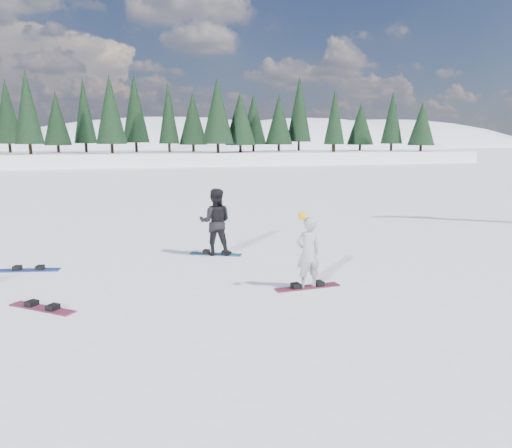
# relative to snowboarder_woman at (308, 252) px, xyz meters

# --- Properties ---
(ground) EXTENTS (420.00, 420.00, 0.00)m
(ground) POSITION_rel_snowboarder_woman_xyz_m (-0.88, 0.54, -0.81)
(ground) COLOR white
(ground) RESTS_ON ground
(alpine_backdrop) EXTENTS (412.50, 227.00, 53.20)m
(alpine_backdrop) POSITION_rel_snowboarder_woman_xyz_m (-12.61, 189.70, -14.79)
(alpine_backdrop) COLOR white
(alpine_backdrop) RESTS_ON ground
(snowboarder_woman) EXTENTS (0.63, 0.46, 1.74)m
(snowboarder_woman) POSITION_rel_snowboarder_woman_xyz_m (0.00, 0.00, 0.00)
(snowboarder_woman) COLOR #AEAFB4
(snowboarder_woman) RESTS_ON ground
(snowboarder_man) EXTENTS (1.09, 0.95, 1.90)m
(snowboarder_man) POSITION_rel_snowboarder_woman_xyz_m (-1.34, 3.72, 0.14)
(snowboarder_man) COLOR black
(snowboarder_man) RESTS_ON ground
(snowboard_woman) EXTENTS (1.52, 0.39, 0.03)m
(snowboard_woman) POSITION_rel_snowboarder_woman_xyz_m (0.00, 0.00, -0.80)
(snowboard_woman) COLOR maroon
(snowboard_woman) RESTS_ON ground
(snowboard_man) EXTENTS (1.47, 0.91, 0.03)m
(snowboard_man) POSITION_rel_snowboarder_woman_xyz_m (-1.34, 3.72, -0.80)
(snowboard_man) COLOR #176183
(snowboard_man) RESTS_ON ground
(snowboard_loose_c) EXTENTS (1.53, 0.57, 0.03)m
(snowboard_loose_c) POSITION_rel_snowboarder_woman_xyz_m (-6.21, 3.26, -0.80)
(snowboard_loose_c) COLOR navy
(snowboard_loose_c) RESTS_ON ground
(snowboard_loose_b) EXTENTS (1.33, 1.18, 0.03)m
(snowboard_loose_b) POSITION_rel_snowboarder_woman_xyz_m (-5.49, 0.09, -0.80)
(snowboard_loose_b) COLOR #932045
(snowboard_loose_b) RESTS_ON ground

